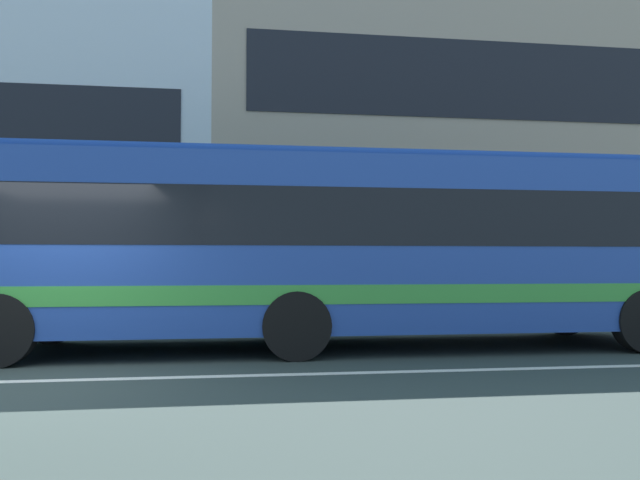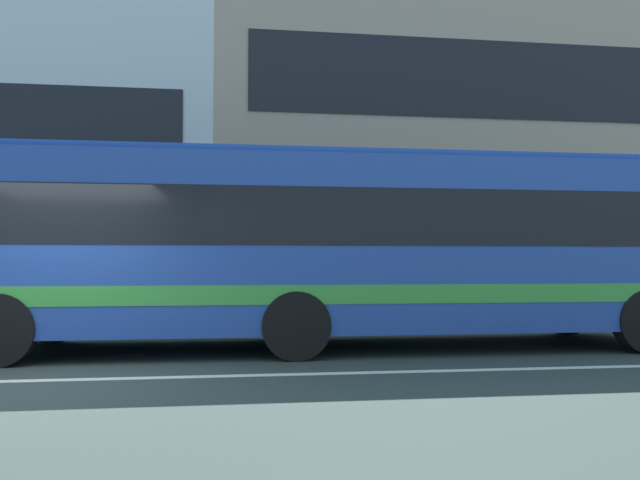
% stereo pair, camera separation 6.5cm
% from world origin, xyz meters
% --- Properties ---
extents(ground_plane, '(160.00, 160.00, 0.00)m').
position_xyz_m(ground_plane, '(0.00, 0.00, 0.00)').
color(ground_plane, '#303D39').
extents(lane_centre_line, '(60.00, 0.16, 0.01)m').
position_xyz_m(lane_centre_line, '(0.00, 0.00, 0.00)').
color(lane_centre_line, silver).
rests_on(lane_centre_line, ground_plane).
extents(hedge_row_far, '(14.56, 1.10, 0.95)m').
position_xyz_m(hedge_row_far, '(-1.49, 5.80, 0.48)').
color(hedge_row_far, '#17461C').
rests_on(hedge_row_far, ground_plane).
extents(apartment_block_right, '(24.91, 8.38, 12.14)m').
position_xyz_m(apartment_block_right, '(14.07, 13.91, 6.07)').
color(apartment_block_right, '#A39583').
rests_on(apartment_block_right, ground_plane).
extents(transit_bus, '(11.55, 2.64, 3.14)m').
position_xyz_m(transit_bus, '(3.98, 2.25, 1.73)').
color(transit_bus, '#214397').
rests_on(transit_bus, ground_plane).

